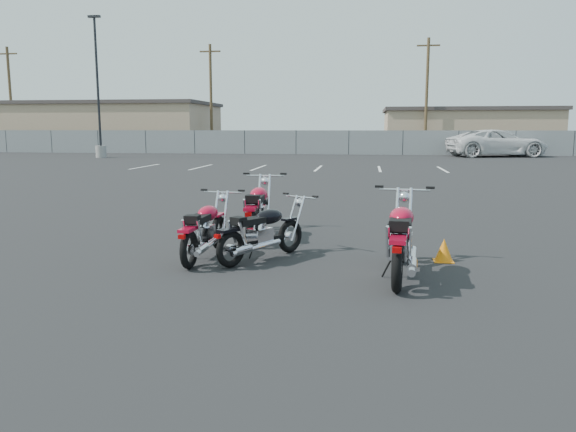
# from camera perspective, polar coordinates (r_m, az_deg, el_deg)

# --- Properties ---
(ground) EXTENTS (120.00, 120.00, 0.00)m
(ground) POSITION_cam_1_polar(r_m,az_deg,el_deg) (8.12, -1.99, -5.16)
(ground) COLOR black
(ground) RESTS_ON ground
(motorcycle_front_red) EXTENTS (0.87, 2.25, 1.10)m
(motorcycle_front_red) POSITION_cam_1_polar(r_m,az_deg,el_deg) (10.18, -3.06, 0.59)
(motorcycle_front_red) COLOR black
(motorcycle_front_red) RESTS_ON ground
(motorcycle_second_black) EXTENTS (1.34, 1.76, 0.92)m
(motorcycle_second_black) POSITION_cam_1_polar(r_m,az_deg,el_deg) (8.45, -2.65, -1.68)
(motorcycle_second_black) COLOR black
(motorcycle_second_black) RESTS_ON ground
(motorcycle_third_red) EXTENTS (0.76, 1.97, 0.96)m
(motorcycle_third_red) POSITION_cam_1_polar(r_m,az_deg,el_deg) (8.63, -8.42, -1.42)
(motorcycle_third_red) COLOR black
(motorcycle_third_red) RESTS_ON ground
(motorcycle_rear_red) EXTENTS (0.88, 2.28, 1.12)m
(motorcycle_rear_red) POSITION_cam_1_polar(r_m,az_deg,el_deg) (7.63, 11.43, -2.33)
(motorcycle_rear_red) COLOR black
(motorcycle_rear_red) RESTS_ON ground
(training_cone_near) EXTENTS (0.26, 0.26, 0.31)m
(training_cone_near) POSITION_cam_1_polar(r_m,az_deg,el_deg) (10.60, 10.95, -1.12)
(training_cone_near) COLOR orange
(training_cone_near) RESTS_ON ground
(training_cone_far) EXTENTS (0.29, 0.29, 0.34)m
(training_cone_far) POSITION_cam_1_polar(r_m,az_deg,el_deg) (8.71, 15.55, -3.36)
(training_cone_far) COLOR orange
(training_cone_far) RESTS_ON ground
(light_pole_west) EXTENTS (0.80, 0.70, 9.21)m
(light_pole_west) POSITION_cam_1_polar(r_m,az_deg,el_deg) (40.02, -18.60, 8.97)
(light_pole_west) COLOR gray
(light_pole_west) RESTS_ON ground
(chainlink_fence) EXTENTS (80.06, 0.06, 1.80)m
(chainlink_fence) POSITION_cam_1_polar(r_m,az_deg,el_deg) (42.79, 6.19, 7.44)
(chainlink_fence) COLOR slate
(chainlink_fence) RESTS_ON ground
(tan_building_west) EXTENTS (18.40, 10.40, 4.30)m
(tan_building_west) POSITION_cam_1_polar(r_m,az_deg,el_deg) (54.97, -17.40, 8.72)
(tan_building_west) COLOR tan
(tan_building_west) RESTS_ON ground
(tan_building_east) EXTENTS (14.40, 9.40, 3.70)m
(tan_building_east) POSITION_cam_1_polar(r_m,az_deg,el_deg) (52.47, 17.63, 8.39)
(tan_building_east) COLOR tan
(tan_building_east) RESTS_ON ground
(utility_pole_a) EXTENTS (1.80, 0.24, 9.00)m
(utility_pole_a) POSITION_cam_1_polar(r_m,az_deg,el_deg) (56.37, -26.36, 10.78)
(utility_pole_a) COLOR #463520
(utility_pole_a) RESTS_ON ground
(utility_pole_b) EXTENTS (1.80, 0.24, 9.00)m
(utility_pole_b) POSITION_cam_1_polar(r_m,az_deg,el_deg) (49.66, -7.83, 11.98)
(utility_pole_b) COLOR #463520
(utility_pole_b) RESTS_ON ground
(utility_pole_c) EXTENTS (1.80, 0.24, 9.00)m
(utility_pole_c) POSITION_cam_1_polar(r_m,az_deg,el_deg) (47.06, 13.91, 11.98)
(utility_pole_c) COLOR #463520
(utility_pole_c) RESTS_ON ground
(parking_line_stripes) EXTENTS (15.12, 4.00, 0.01)m
(parking_line_stripes) POSITION_cam_1_polar(r_m,az_deg,el_deg) (28.09, 0.03, 4.90)
(parking_line_stripes) COLOR silver
(parking_line_stripes) RESTS_ON ground
(white_van) EXTENTS (4.73, 8.27, 2.96)m
(white_van) POSITION_cam_1_polar(r_m,az_deg,el_deg) (41.87, 20.51, 7.69)
(white_van) COLOR silver
(white_van) RESTS_ON ground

